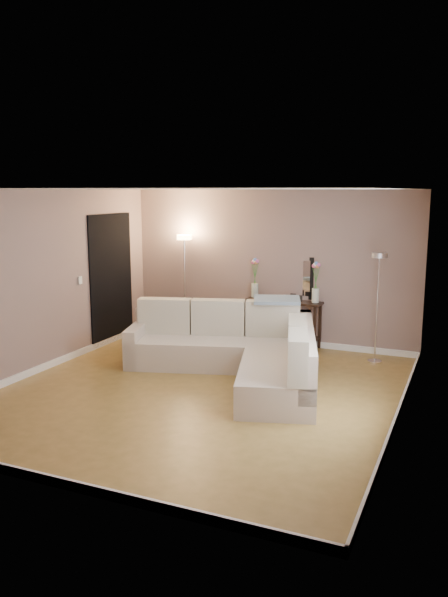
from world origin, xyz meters
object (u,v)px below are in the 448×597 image
at_px(console_table, 279,320).
at_px(floor_lamp_lit, 185,265).
at_px(floor_lamp_unlit, 378,286).
at_px(sectional_sofa, 241,350).

relative_size(console_table, floor_lamp_lit, 0.71).
bearing_deg(floor_lamp_unlit, floor_lamp_lit, 175.50).
bearing_deg(floor_lamp_lit, sectional_sofa, -43.35).
height_order(sectional_sofa, floor_lamp_unlit, floor_lamp_unlit).
bearing_deg(sectional_sofa, console_table, 89.93).
relative_size(floor_lamp_lit, floor_lamp_unlit, 1.08).
relative_size(sectional_sofa, floor_lamp_lit, 1.84).
bearing_deg(console_table, floor_lamp_unlit, -12.81).
bearing_deg(floor_lamp_unlit, console_table, 167.19).
xyz_separation_m(console_table, floor_lamp_lit, (-1.73, -0.11, 0.84)).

